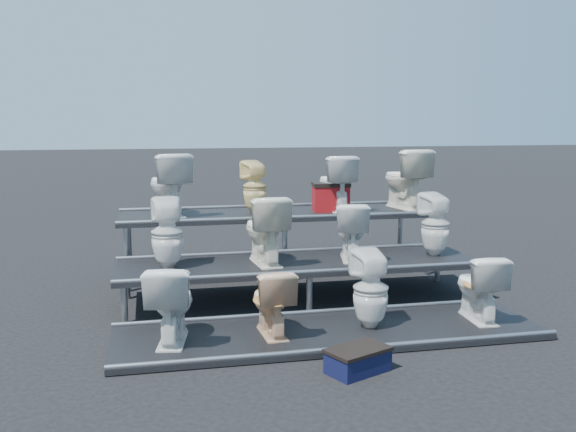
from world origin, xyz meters
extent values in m
plane|color=black|center=(0.00, 0.00, 0.00)|extent=(80.00, 80.00, 0.00)
cube|color=black|center=(0.00, -1.30, 0.03)|extent=(4.20, 1.20, 0.06)
cube|color=black|center=(0.00, 0.00, 0.23)|extent=(4.20, 1.20, 0.46)
cube|color=black|center=(0.00, 1.30, 0.43)|extent=(4.20, 1.20, 0.86)
imported|color=silver|center=(-1.53, -1.30, 0.43)|extent=(0.53, 0.79, 0.74)
imported|color=#D7AB83|center=(-0.58, -1.30, 0.39)|extent=(0.40, 0.66, 0.65)
imported|color=silver|center=(0.42, -1.30, 0.45)|extent=(0.39, 0.39, 0.78)
imported|color=silver|center=(1.59, -1.30, 0.41)|extent=(0.43, 0.70, 0.69)
imported|color=silver|center=(-1.51, 0.00, 0.86)|extent=(0.37, 0.38, 0.79)
imported|color=silver|center=(-0.41, 0.00, 0.86)|extent=(0.51, 0.81, 0.79)
imported|color=silver|center=(0.62, 0.00, 0.80)|extent=(0.52, 0.74, 0.69)
imported|color=silver|center=(1.70, 0.00, 0.84)|extent=(0.40, 0.41, 0.77)
imported|color=silver|center=(-1.45, 1.30, 1.27)|extent=(0.64, 0.89, 0.82)
imported|color=#F0D78E|center=(-0.31, 1.30, 1.21)|extent=(0.40, 0.40, 0.70)
imported|color=silver|center=(0.81, 1.30, 1.24)|extent=(0.46, 0.77, 0.76)
imported|color=silver|center=(1.83, 1.30, 1.28)|extent=(0.57, 0.88, 0.84)
cube|color=maroon|center=(0.74, 1.26, 1.03)|extent=(0.52, 0.44, 0.34)
cube|color=black|center=(-0.02, -2.23, 0.09)|extent=(0.58, 0.48, 0.18)
camera|label=1|loc=(-1.70, -7.13, 2.11)|focal=40.00mm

